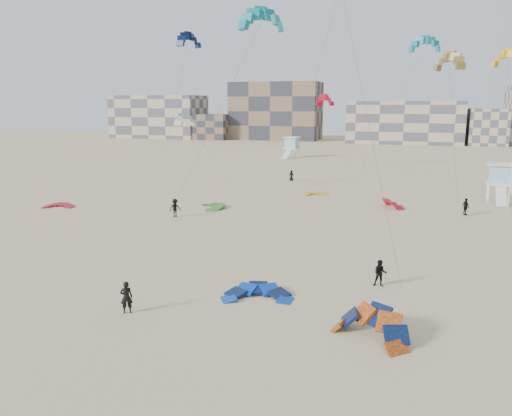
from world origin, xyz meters
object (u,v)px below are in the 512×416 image
(kitesurfer_main, at_px, (126,297))
(lifeguard_tower_near, at_px, (500,182))
(kite_ground_blue, at_px, (257,298))
(kite_ground_orange, at_px, (370,338))

(kitesurfer_main, xyz_separation_m, lifeguard_tower_near, (24.09, 41.41, 1.28))
(kite_ground_blue, bearing_deg, kite_ground_orange, -41.00)
(kite_ground_blue, height_order, kite_ground_orange, kite_ground_orange)
(kite_ground_blue, relative_size, kite_ground_orange, 1.00)
(kite_ground_orange, xyz_separation_m, kitesurfer_main, (-12.82, -0.92, 0.90))
(kitesurfer_main, bearing_deg, kite_ground_orange, 154.53)
(kite_ground_blue, xyz_separation_m, kite_ground_orange, (6.73, -3.29, 0.00))
(kite_ground_blue, bearing_deg, kitesurfer_main, -160.32)
(kite_ground_orange, relative_size, kitesurfer_main, 2.19)
(kite_ground_orange, xyz_separation_m, lifeguard_tower_near, (11.27, 40.49, 2.17))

